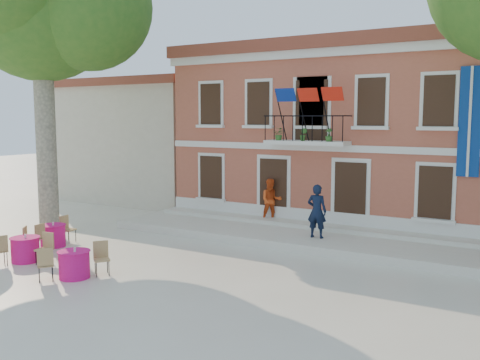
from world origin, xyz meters
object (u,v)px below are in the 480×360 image
cafe_table_1 (74,263)px  cafe_table_3 (53,235)px  pedestrian_navy (317,211)px  pedestrian_orange (271,200)px  cafe_table_0 (25,248)px  plane_tree_west (40,2)px

cafe_table_1 → cafe_table_3: bearing=147.9°
pedestrian_navy → cafe_table_1: bearing=54.0°
pedestrian_navy → pedestrian_orange: size_ratio=1.08×
pedestrian_orange → cafe_table_0: bearing=-149.5°
plane_tree_west → cafe_table_1: (5.41, -3.66, -8.26)m
pedestrian_navy → cafe_table_1: pedestrian_navy is taller
pedestrian_orange → cafe_table_1: (-1.69, -8.60, -0.74)m
pedestrian_orange → cafe_table_3: pedestrian_orange is taller
pedestrian_orange → cafe_table_0: 9.28m
cafe_table_0 → cafe_table_3: size_ratio=0.95×
cafe_table_0 → pedestrian_navy: bearing=43.0°
cafe_table_1 → plane_tree_west: bearing=146.0°
cafe_table_0 → pedestrian_orange: bearing=62.2°
plane_tree_west → pedestrian_orange: size_ratio=6.82×
plane_tree_west → cafe_table_1: bearing=-34.0°
plane_tree_west → cafe_table_1: 10.53m
cafe_table_1 → cafe_table_3: 4.07m
pedestrian_orange → cafe_table_3: 8.27m
plane_tree_west → pedestrian_orange: bearing=34.8°
pedestrian_orange → cafe_table_0: (-4.31, -8.19, -0.73)m
plane_tree_west → pedestrian_navy: 12.70m
cafe_table_0 → cafe_table_1: 2.65m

